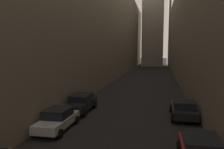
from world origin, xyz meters
TOP-DOWN VIEW (x-y plane):
  - ground_plane at (0.00, 48.00)m, footprint 264.00×264.00m
  - building_block_left at (-10.96, 50.00)m, footprint 10.93×108.00m
  - building_block_right at (11.16, 50.00)m, footprint 11.33×108.00m
  - parked_car_left_third at (-4.40, 19.36)m, footprint 1.89×4.26m
  - parked_car_left_far at (-4.40, 24.14)m, footprint 1.99×4.51m
  - parked_car_right_far at (4.40, 23.98)m, footprint 2.03×4.35m

SIDE VIEW (x-z plane):
  - ground_plane at x=0.00m, z-range 0.00..0.00m
  - parked_car_left_third at x=-4.40m, z-range 0.01..1.46m
  - parked_car_right_far at x=4.40m, z-range 0.04..1.46m
  - parked_car_left_far at x=-4.40m, z-range 0.03..1.57m
  - building_block_left at x=-10.96m, z-range 0.00..21.23m
  - building_block_right at x=11.16m, z-range 0.00..25.61m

